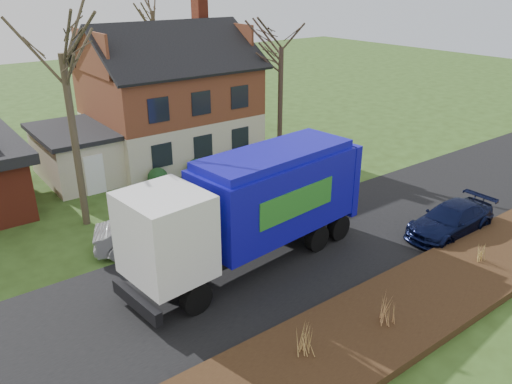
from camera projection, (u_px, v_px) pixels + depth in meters
ground at (293, 252)px, 20.45m from camera, size 120.00×120.00×0.00m
road at (293, 252)px, 20.44m from camera, size 80.00×7.00×0.02m
mulch_verge at (398, 312)px, 16.50m from camera, size 80.00×3.50×0.30m
main_house at (162, 93)px, 29.90m from camera, size 12.95×8.95×9.26m
garbage_truck at (255, 203)px, 18.85m from camera, size 10.39×3.77×4.36m
silver_sedan at (152, 234)px, 20.32m from camera, size 4.79×3.31×1.50m
navy_wagon at (451, 220)px, 21.65m from camera, size 4.66×1.90×1.35m
tree_front_west at (57, 24)px, 19.43m from camera, size 3.55×3.55×10.54m
tree_front_east at (282, 28)px, 28.81m from camera, size 3.41×3.41×9.47m
grass_clump_west at (306, 339)px, 14.28m from camera, size 0.39×0.32×1.03m
grass_clump_mid at (386, 309)px, 15.56m from camera, size 0.38×0.31×1.06m
grass_clump_east at (480, 252)px, 19.07m from camera, size 0.32×0.26×0.80m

